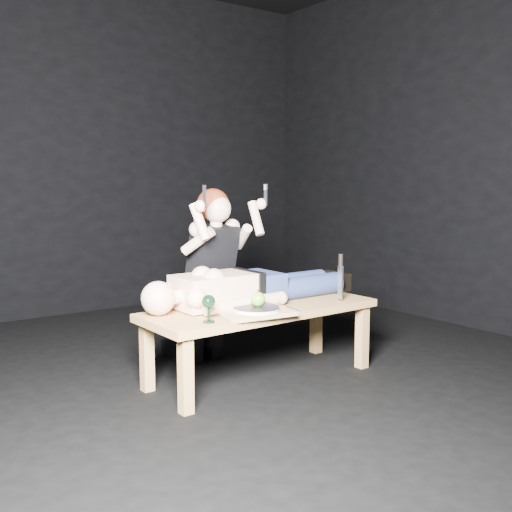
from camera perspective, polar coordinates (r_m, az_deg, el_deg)
name	(u,v)px	position (r m, az deg, el deg)	size (l,w,h in m)	color
ground	(217,390)	(3.60, -3.72, -12.41)	(5.00, 5.00, 0.00)	black
back_wall	(63,147)	(5.68, -17.67, 9.77)	(5.00, 5.00, 0.00)	black
table	(261,342)	(3.72, 0.46, -8.12)	(1.45, 0.55, 0.45)	#A2703E
lying_man	(253,282)	(3.77, -0.25, -2.49)	(1.36, 0.42, 0.25)	beige
kneeling_woman	(205,273)	(4.02, -4.81, -1.63)	(0.63, 0.71, 1.19)	black
serving_tray	(256,313)	(3.44, 0.03, -5.34)	(0.39, 0.28, 0.02)	tan
plate	(256,309)	(3.43, 0.03, -4.99)	(0.26, 0.26, 0.02)	white
apple	(258,299)	(3.44, 0.18, -4.09)	(0.08, 0.08, 0.08)	#469E1F
goblet	(209,309)	(3.25, -4.47, -4.95)	(0.07, 0.07, 0.15)	black
fork_flat	(225,319)	(3.33, -2.94, -5.90)	(0.01, 0.15, 0.01)	#B2B2B7
knife_flat	(292,309)	(3.59, 3.38, -4.96)	(0.01, 0.15, 0.01)	#B2B2B7
spoon_flat	(276,308)	(3.60, 1.92, -4.91)	(0.01, 0.15, 0.01)	#B2B2B7
carving_knife	(341,277)	(3.84, 7.95, -2.01)	(0.04, 0.04, 0.30)	#B2B2B7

